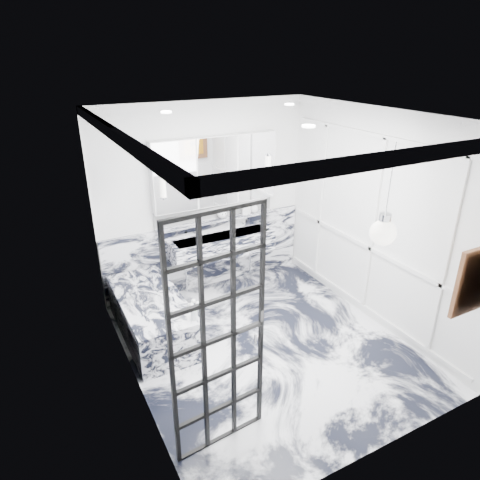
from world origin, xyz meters
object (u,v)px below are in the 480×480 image
mirror_cabinet (216,171)px  bathtub (152,316)px  trough_sink (222,245)px  crittall_door (219,339)px

mirror_cabinet → bathtub: 2.20m
trough_sink → crittall_door: bearing=-116.0°
mirror_cabinet → trough_sink: bearing=-90.0°
crittall_door → trough_sink: 2.89m
trough_sink → mirror_cabinet: size_ratio=0.84×
crittall_door → bathtub: size_ratio=1.40×
mirror_cabinet → bathtub: bearing=-147.9°
trough_sink → bathtub: size_ratio=0.97×
bathtub → mirror_cabinet: bearing=32.1°
mirror_cabinet → crittall_door: bearing=-114.6°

